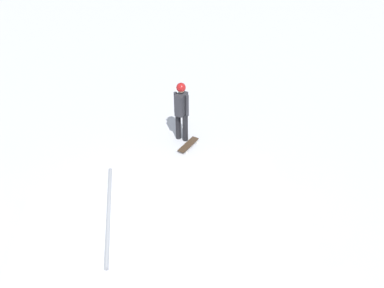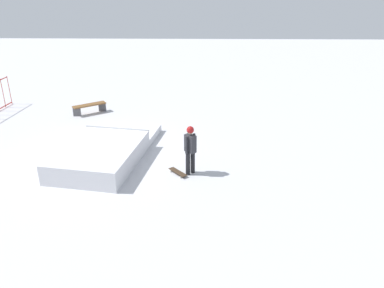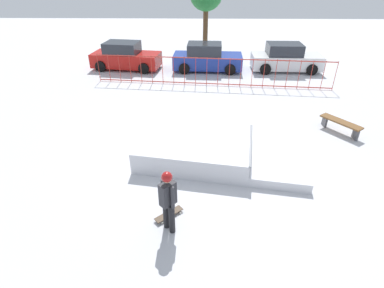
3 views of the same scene
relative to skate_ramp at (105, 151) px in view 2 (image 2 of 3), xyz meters
name	(u,v)px [view 2 (image 2 of 3)]	position (x,y,z in m)	size (l,w,h in m)	color
ground_plane	(106,155)	(0.36, 0.07, -0.32)	(60.00, 60.00, 0.00)	silver
skate_ramp	(105,151)	(0.00, 0.00, 0.00)	(5.75, 3.45, 0.74)	silver
skater	(190,147)	(-1.07, -3.16, 0.69)	(0.43, 0.42, 1.73)	black
skateboard	(178,172)	(-1.12, -2.74, -0.24)	(0.74, 0.67, 0.09)	#3F2D1E
park_bench	(90,107)	(5.10, 1.94, 0.04)	(1.27, 1.53, 0.48)	brown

